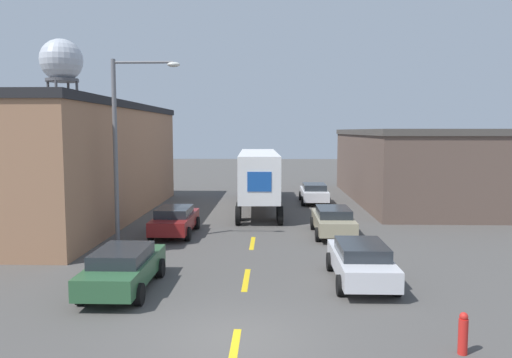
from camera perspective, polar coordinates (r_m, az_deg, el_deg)
name	(u,v)px	position (r m, az deg, el deg)	size (l,w,h in m)	color
ground_plane	(236,339)	(13.08, -2.31, -17.84)	(160.00, 160.00, 0.00)	#4C4947
road_centerline	(246,280)	(17.77, -1.13, -11.43)	(0.20, 14.06, 0.01)	gold
warehouse_left	(43,161)	(32.23, -23.12, 1.93)	(11.53, 21.30, 6.81)	#9E7051
warehouse_right	(418,165)	(38.75, 18.00, 1.52)	(9.54, 19.51, 5.29)	brown
semi_truck	(258,173)	(33.54, 0.26, 0.64)	(3.09, 14.37, 3.81)	navy
parked_car_right_near	(361,261)	(17.64, 11.90, -9.13)	(1.98, 4.61, 1.40)	silver
parked_car_left_near	(123,267)	(17.04, -14.91, -9.72)	(1.98, 4.61, 1.40)	#2D5B38
parked_car_left_far	(175,220)	(25.30, -9.24, -4.62)	(1.98, 4.61, 1.40)	maroon
parked_car_right_mid	(333,220)	(25.12, 8.80, -4.69)	(1.98, 4.61, 1.40)	tan
parked_car_right_far	(314,193)	(36.08, 6.66, -1.55)	(1.98, 4.61, 1.40)	silver
water_tower	(61,63)	(57.64, -21.34, 12.20)	(4.43, 4.43, 14.80)	#47474C
street_lamp	(123,138)	(22.92, -14.93, 4.52)	(3.04, 0.32, 8.31)	slate
fire_hydrant	(463,333)	(13.03, 22.59, -15.98)	(0.22, 0.22, 1.00)	red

